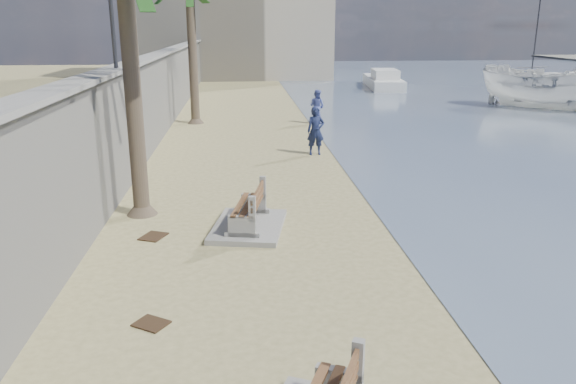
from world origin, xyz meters
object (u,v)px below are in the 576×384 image
person_b (317,105)px  person_a (316,127)px  boat_cruiser (552,85)px  sailboat_west (531,78)px  bench_far (248,212)px  yacht_far (383,83)px

person_b → person_a: bearing=122.2°
person_b → boat_cruiser: 15.07m
person_a → sailboat_west: sailboat_west is taller
bench_far → person_a: bearing=71.4°
person_a → person_b: 7.28m
person_a → person_b: (1.03, 7.20, -0.11)m
sailboat_west → person_a: bearing=-129.6°
boat_cruiser → sailboat_west: bearing=17.2°
person_a → person_b: bearing=79.2°
person_a → yacht_far: person_a is taller
person_a → boat_cruiser: 19.13m
bench_far → boat_cruiser: boat_cruiser is taller
person_b → yacht_far: size_ratio=0.22×
bench_far → person_a: 8.58m
boat_cruiser → yacht_far: (-6.86, 13.01, -1.07)m
bench_far → boat_cruiser: bearing=46.4°
yacht_far → person_b: bearing=161.8°
person_a → sailboat_west: (23.43, 28.37, -0.75)m
person_a → sailboat_west: bearing=47.7°
bench_far → person_a: size_ratio=1.26×
boat_cruiser → person_a: bearing=167.1°
person_a → sailboat_west: size_ratio=0.24×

